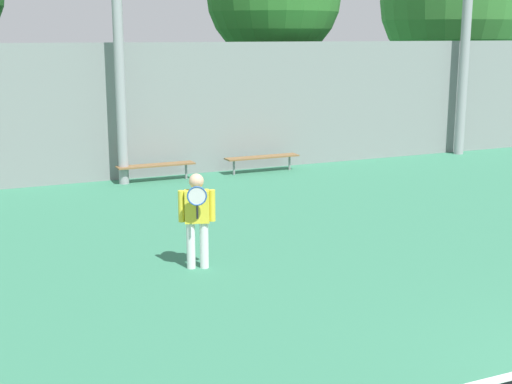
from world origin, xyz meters
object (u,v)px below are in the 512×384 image
Objects in this scene: tennis_player at (197,215)px; bench_adjacent_court at (262,158)px; bench_courtside_near at (156,166)px; tree_dark_dense at (454,1)px.

tennis_player reaches higher than bench_adjacent_court.
bench_courtside_near is 0.26× the size of tree_dark_dense.
tree_dark_dense is (14.83, 12.14, 4.04)m from tennis_player.
bench_adjacent_court is 0.27× the size of tree_dark_dense.
tree_dark_dense is (10.44, 5.10, 4.53)m from bench_adjacent_court.
tennis_player reaches higher than bench_courtside_near.
bench_adjacent_court is at bearing -153.94° from tree_dark_dense.
tennis_player is 0.74× the size of bench_adjacent_court.
bench_adjacent_court is at bearing 0.00° from bench_courtside_near.
tree_dark_dense is at bearing 26.06° from bench_adjacent_court.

